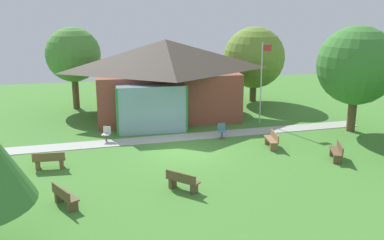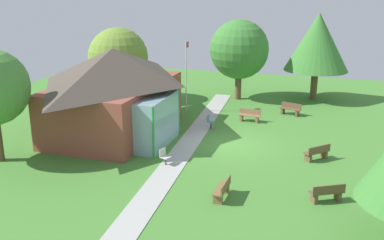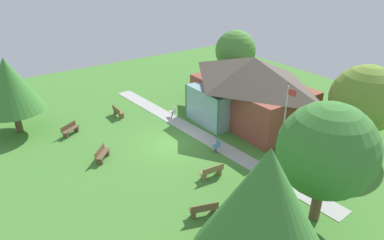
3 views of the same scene
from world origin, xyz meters
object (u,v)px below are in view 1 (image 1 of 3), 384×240
at_px(bench_front_center, 183,182).
at_px(tree_east_hedge, 357,66).
at_px(bench_front_left, 65,197).
at_px(tree_behind_pavilion_left, 73,55).
at_px(patio_chair_west, 106,134).
at_px(tree_behind_pavilion_right, 254,58).
at_px(flagpole, 262,79).
at_px(bench_mid_right, 272,140).
at_px(bench_lawn_far_right, 337,152).
at_px(bench_mid_left, 49,161).
at_px(pavilion, 165,78).
at_px(patio_chair_lawn_spare, 222,131).

distance_m(bench_front_center, tree_east_hedge, 13.95).
height_order(bench_front_left, tree_behind_pavilion_left, tree_behind_pavilion_left).
xyz_separation_m(bench_front_center, patio_chair_west, (-3.05, 7.46, 0.01)).
xyz_separation_m(tree_behind_pavilion_left, tree_behind_pavilion_right, (13.53, -0.31, -0.50)).
bearing_deg(tree_behind_pavilion_right, flagpole, -104.35).
bearing_deg(tree_behind_pavilion_left, bench_mid_right, -46.13).
relative_size(bench_lawn_far_right, bench_mid_left, 1.03).
height_order(tree_behind_pavilion_left, tree_behind_pavilion_right, tree_behind_pavilion_left).
distance_m(flagpole, bench_mid_left, 14.14).
bearing_deg(pavilion, flagpole, -24.14).
bearing_deg(bench_mid_right, flagpole, -6.61).
bearing_deg(pavilion, tree_east_hedge, -27.05).
height_order(flagpole, bench_lawn_far_right, flagpole).
relative_size(bench_mid_left, patio_chair_west, 1.76).
bearing_deg(pavilion, tree_behind_pavilion_right, 25.43).
xyz_separation_m(pavilion, bench_mid_right, (4.78, -7.50, -2.34)).
xyz_separation_m(flagpole, bench_mid_right, (-1.06, -4.88, -2.48)).
height_order(pavilion, patio_chair_west, pavilion).
bearing_deg(bench_front_left, tree_behind_pavilion_right, 111.41).
distance_m(bench_mid_right, bench_mid_left, 11.61).
height_order(bench_front_center, tree_east_hedge, tree_east_hedge).
bearing_deg(bench_lawn_far_right, flagpole, 29.86).
distance_m(pavilion, patio_chair_lawn_spare, 6.34).
relative_size(bench_lawn_far_right, tree_behind_pavilion_right, 0.27).
xyz_separation_m(patio_chair_lawn_spare, tree_behind_pavilion_left, (-8.65, 9.15, 3.53)).
height_order(bench_front_left, tree_east_hedge, tree_east_hedge).
bearing_deg(tree_behind_pavilion_right, patio_chair_west, -144.33).
height_order(bench_mid_left, patio_chair_west, patio_chair_west).
bearing_deg(pavilion, bench_lawn_far_right, -53.95).
distance_m(bench_lawn_far_right, tree_behind_pavilion_left, 19.57).
distance_m(flagpole, bench_lawn_far_right, 7.91).
bearing_deg(bench_lawn_far_right, bench_mid_right, 63.96).
relative_size(flagpole, bench_mid_right, 3.39).
relative_size(bench_mid_right, bench_mid_left, 1.02).
distance_m(patio_chair_west, tree_east_hedge, 15.18).
relative_size(pavilion, bench_front_center, 7.38).
bearing_deg(bench_front_left, patio_chair_lawn_spare, 102.26).
relative_size(bench_mid_right, bench_lawn_far_right, 0.98).
height_order(bench_mid_right, bench_mid_left, same).
xyz_separation_m(pavilion, tree_behind_pavilion_right, (7.41, 3.52, 0.70)).
height_order(pavilion, tree_behind_pavilion_right, tree_behind_pavilion_right).
bearing_deg(bench_front_center, tree_east_hedge, 74.31).
bearing_deg(bench_front_center, pavilion, 129.66).
relative_size(bench_lawn_far_right, patio_chair_lawn_spare, 1.82).
bearing_deg(pavilion, bench_front_center, -94.72).
bearing_deg(bench_lawn_far_right, tree_behind_pavilion_right, 18.29).
relative_size(pavilion, patio_chair_lawn_spare, 11.84).
relative_size(bench_mid_right, tree_east_hedge, 0.24).
height_order(patio_chair_lawn_spare, tree_east_hedge, tree_east_hedge).
distance_m(pavilion, bench_mid_left, 11.09).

